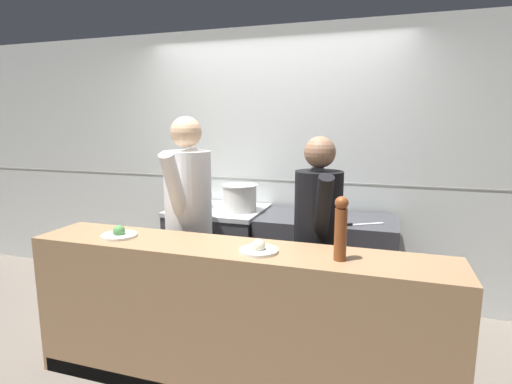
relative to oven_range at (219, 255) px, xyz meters
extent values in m
plane|color=#6B6056|center=(0.43, -0.92, -0.46)|extent=(14.00, 14.00, 0.00)
cube|color=silver|center=(0.43, 0.40, 0.84)|extent=(8.00, 0.06, 2.60)
cube|color=gray|center=(0.43, 0.37, 0.69)|extent=(8.00, 0.00, 0.01)
cube|color=#38383D|center=(0.00, 0.00, -0.02)|extent=(0.83, 0.70, 0.88)
cube|color=#B7BABF|center=(0.00, 0.00, 0.44)|extent=(0.85, 0.71, 0.04)
cube|color=#B7BABF|center=(0.00, -0.33, 0.04)|extent=(0.75, 0.03, 0.10)
cube|color=#38383D|center=(1.02, 0.00, -0.01)|extent=(1.17, 0.65, 0.90)
cube|color=black|center=(1.02, -0.30, -0.41)|extent=(1.14, 0.04, 0.10)
cube|color=#93704C|center=(0.60, -1.19, 0.02)|extent=(2.66, 0.45, 0.96)
cylinder|color=beige|center=(-0.24, -0.04, 0.53)|extent=(0.29, 0.29, 0.15)
cylinder|color=beige|center=(-0.24, -0.04, 0.60)|extent=(0.31, 0.31, 0.01)
cylinder|color=beige|center=(0.23, -0.04, 0.58)|extent=(0.30, 0.30, 0.24)
cylinder|color=beige|center=(0.23, -0.04, 0.69)|extent=(0.32, 0.32, 0.01)
cone|color=#B7BABF|center=(0.97, 0.05, 0.49)|extent=(0.28, 0.28, 0.10)
cube|color=#B7BABF|center=(1.36, -0.13, 0.44)|extent=(0.26, 0.18, 0.01)
cube|color=black|center=(1.20, -0.23, 0.45)|extent=(0.11, 0.08, 0.02)
cylinder|color=white|center=(-0.20, -1.21, 0.51)|extent=(0.23, 0.23, 0.02)
sphere|color=#4C8C47|center=(-0.20, -1.21, 0.54)|extent=(0.08, 0.08, 0.08)
cylinder|color=white|center=(0.79, -1.23, 0.51)|extent=(0.23, 0.23, 0.02)
sphere|color=beige|center=(0.79, -1.23, 0.54)|extent=(0.08, 0.08, 0.08)
cylinder|color=brown|center=(1.25, -1.23, 0.65)|extent=(0.07, 0.07, 0.29)
sphere|color=brown|center=(1.25, -1.23, 0.82)|extent=(0.08, 0.08, 0.08)
cube|color=black|center=(0.05, -0.70, -0.05)|extent=(0.32, 0.21, 0.82)
cylinder|color=white|center=(0.05, -0.70, 0.70)|extent=(0.38, 0.38, 0.68)
sphere|color=#D8AD84|center=(0.05, -0.70, 1.18)|extent=(0.23, 0.23, 0.23)
cylinder|color=white|center=(0.04, -0.49, 0.78)|extent=(0.13, 0.35, 0.57)
cylinder|color=white|center=(0.07, -0.91, 0.78)|extent=(0.13, 0.35, 0.57)
cube|color=black|center=(1.05, -0.69, -0.08)|extent=(0.32, 0.26, 0.76)
cylinder|color=black|center=(1.05, -0.69, 0.61)|extent=(0.41, 0.41, 0.63)
sphere|color=#8C664C|center=(1.05, -0.69, 1.05)|extent=(0.21, 0.21, 0.21)
cylinder|color=black|center=(0.99, -0.50, 0.69)|extent=(0.19, 0.33, 0.52)
cylinder|color=black|center=(1.10, -0.87, 0.69)|extent=(0.19, 0.33, 0.52)
camera|label=1|loc=(1.46, -3.38, 1.25)|focal=28.00mm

